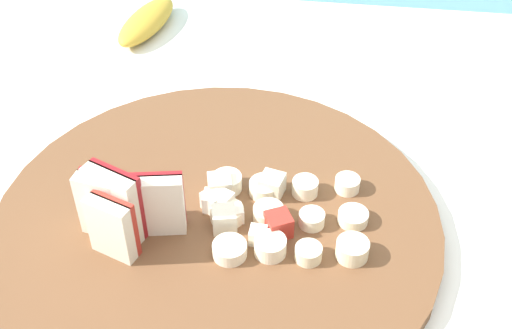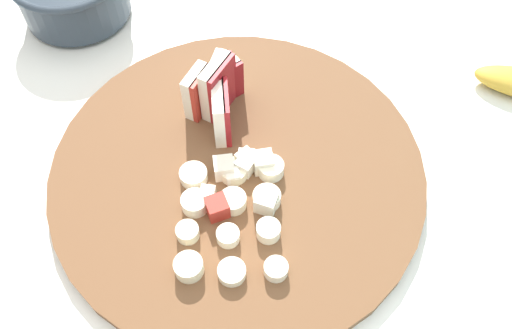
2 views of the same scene
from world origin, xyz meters
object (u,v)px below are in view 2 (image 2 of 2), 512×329
(cutting_board, at_px, (238,171))
(apple_wedge_fan, at_px, (217,92))
(banana_slice_rows, at_px, (230,213))
(apple_dice_pile, at_px, (241,178))

(cutting_board, xyz_separation_m, apple_wedge_fan, (-0.08, -0.03, 0.04))
(apple_wedge_fan, xyz_separation_m, banana_slice_rows, (0.13, 0.03, -0.02))
(cutting_board, bearing_deg, banana_slice_rows, -0.13)
(apple_dice_pile, relative_size, banana_slice_rows, 0.61)
(cutting_board, height_order, apple_wedge_fan, apple_wedge_fan)
(cutting_board, bearing_deg, apple_wedge_fan, -158.14)
(cutting_board, relative_size, apple_wedge_fan, 4.23)
(cutting_board, height_order, banana_slice_rows, banana_slice_rows)
(cutting_board, xyz_separation_m, banana_slice_rows, (0.06, -0.00, 0.01))
(cutting_board, relative_size, banana_slice_rows, 2.77)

